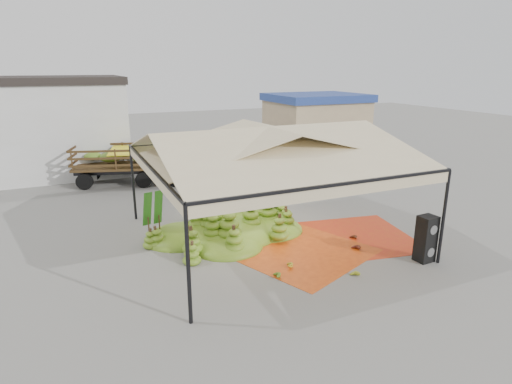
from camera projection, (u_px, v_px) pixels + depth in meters
name	position (u px, v px, depth m)	size (l,w,h in m)	color
ground	(268.00, 238.00, 15.37)	(90.00, 90.00, 0.00)	slate
canopy_tent	(269.00, 147.00, 14.44)	(8.10, 8.10, 4.00)	black
building_tan	(316.00, 123.00, 30.09)	(6.30, 5.30, 4.10)	tan
tarp_left	(302.00, 252.00, 14.21)	(4.01, 3.82, 0.01)	#E55815
tarp_right	(358.00, 236.00, 15.51)	(3.63, 3.82, 0.01)	red
banana_heap	(229.00, 218.00, 15.45)	(6.03, 4.95, 1.29)	#4C7317
hand_yellow_a	(287.00, 264.00, 13.11)	(0.47, 0.39, 0.22)	gold
hand_yellow_b	(355.00, 274.00, 12.51)	(0.41, 0.34, 0.19)	gold
hand_red_a	(355.00, 247.00, 14.33)	(0.47, 0.38, 0.21)	#582114
hand_red_b	(352.00, 237.00, 15.23)	(0.43, 0.35, 0.19)	#522B12
hand_green	(275.00, 274.00, 12.46)	(0.46, 0.38, 0.21)	#407919
hanging_bunches	(234.00, 160.00, 15.73)	(1.74, 0.24, 0.20)	#587919
speaker_stack	(426.00, 239.00, 13.38)	(0.57, 0.51, 1.50)	black
banana_leaves	(155.00, 238.00, 15.39)	(0.96, 1.36, 3.70)	#286C1C
vendor	(258.00, 183.00, 19.38)	(0.63, 0.41, 1.73)	gray
truck_left	(140.00, 159.00, 22.24)	(6.38, 3.75, 2.07)	#473517
truck_right	(288.00, 149.00, 24.30)	(7.09, 4.53, 2.31)	#4D3819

